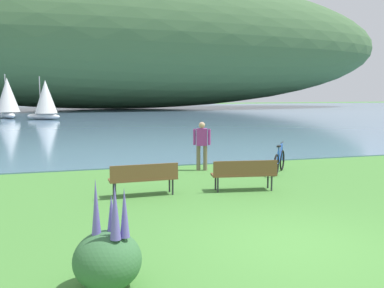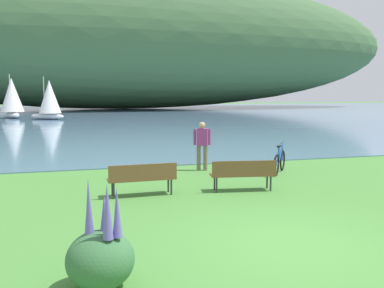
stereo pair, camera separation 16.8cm
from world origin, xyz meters
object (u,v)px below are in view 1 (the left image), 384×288
(bicycle_leaning_near_bench, at_px, (279,161))
(sailboat_mid_bay, at_px, (45,99))
(sailboat_nearest_to_shore, at_px, (7,98))
(person_at_shoreline, at_px, (202,143))
(park_bench_near_camera, at_px, (244,173))
(park_bench_further_along, at_px, (144,177))

(bicycle_leaning_near_bench, bearing_deg, sailboat_mid_bay, 106.29)
(sailboat_nearest_to_shore, bearing_deg, person_at_shoreline, -72.28)
(park_bench_near_camera, xyz_separation_m, bicycle_leaning_near_bench, (2.20, 2.11, -0.12))
(park_bench_near_camera, relative_size, person_at_shoreline, 1.08)
(bicycle_leaning_near_bench, relative_size, sailboat_nearest_to_shore, 0.31)
(park_bench_further_along, height_order, sailboat_mid_bay, sailboat_mid_bay)
(bicycle_leaning_near_bench, relative_size, person_at_shoreline, 0.83)
(sailboat_nearest_to_shore, bearing_deg, bicycle_leaning_near_bench, -69.32)
(park_bench_near_camera, xyz_separation_m, park_bench_further_along, (-2.79, 0.19, 0.00))
(park_bench_further_along, xyz_separation_m, bicycle_leaning_near_bench, (4.99, 1.92, -0.12))
(bicycle_leaning_near_bench, bearing_deg, sailboat_nearest_to_shore, 110.68)
(person_at_shoreline, bearing_deg, bicycle_leaning_near_bench, -26.53)
(park_bench_further_along, xyz_separation_m, sailboat_mid_bay, (-4.22, 33.44, 1.54))
(bicycle_leaning_near_bench, distance_m, person_at_shoreline, 2.74)
(sailboat_mid_bay, bearing_deg, bicycle_leaning_near_bench, -73.71)
(sailboat_nearest_to_shore, xyz_separation_m, sailboat_mid_bay, (3.91, -3.22, -0.16))
(park_bench_near_camera, height_order, person_at_shoreline, person_at_shoreline)
(sailboat_nearest_to_shore, height_order, sailboat_mid_bay, sailboat_nearest_to_shore)
(sailboat_mid_bay, bearing_deg, person_at_shoreline, -77.34)
(park_bench_near_camera, distance_m, bicycle_leaning_near_bench, 3.05)
(park_bench_further_along, relative_size, bicycle_leaning_near_bench, 1.27)
(sailboat_nearest_to_shore, bearing_deg, park_bench_near_camera, -73.51)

